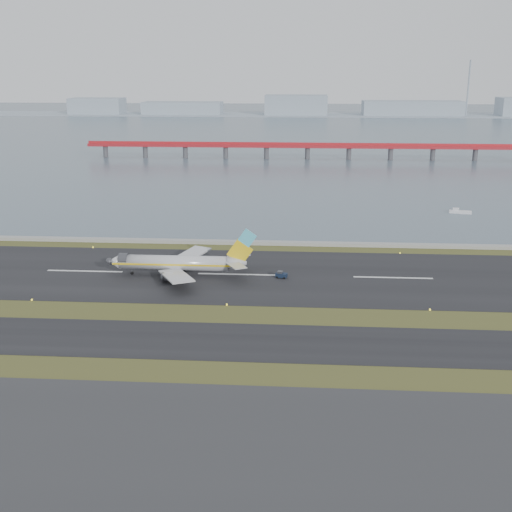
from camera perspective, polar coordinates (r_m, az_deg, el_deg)
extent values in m
plane|color=#324619|center=(137.68, -2.96, -5.53)|extent=(1000.00, 1000.00, 0.00)
cube|color=#2F2F31|center=(89.61, -7.35, -18.68)|extent=(1000.00, 50.00, 0.10)
cube|color=black|center=(126.70, -3.61, -7.53)|extent=(1000.00, 18.00, 0.10)
cube|color=black|center=(165.70, -1.74, -1.66)|extent=(1000.00, 45.00, 0.10)
cube|color=gray|center=(194.21, -0.87, 1.20)|extent=(1000.00, 2.50, 1.00)
cube|color=#42525F|center=(589.22, 2.43, 11.37)|extent=(1400.00, 800.00, 1.30)
cube|color=#B31E26|center=(379.33, 4.61, 9.69)|extent=(260.00, 5.00, 1.60)
cube|color=#B31E26|center=(379.16, 4.61, 9.92)|extent=(260.00, 0.40, 1.40)
cylinder|color=#4C4C51|center=(390.80, -9.81, 9.04)|extent=(2.80, 2.80, 7.00)
cylinder|color=#4C4C51|center=(379.88, 4.59, 9.02)|extent=(2.80, 2.80, 7.00)
cylinder|color=#4C4C51|center=(392.84, 18.89, 8.44)|extent=(2.80, 2.80, 7.00)
cube|color=#95A4B1|center=(748.70, 2.78, 12.43)|extent=(1400.00, 80.00, 1.00)
cube|color=#95A4B1|center=(784.27, -13.92, 12.82)|extent=(60.00, 35.00, 18.00)
cube|color=#95A4B1|center=(760.32, -6.52, 12.93)|extent=(90.00, 35.00, 14.00)
cube|color=#95A4B1|center=(747.88, 3.58, 13.26)|extent=(70.00, 35.00, 22.00)
cube|color=#95A4B1|center=(758.26, 13.70, 12.65)|extent=(110.00, 35.00, 16.00)
cylinder|color=#95A4B1|center=(769.44, 18.35, 13.99)|extent=(1.80, 1.80, 60.00)
cylinder|color=silver|center=(165.10, -7.32, -0.60)|extent=(28.00, 3.80, 3.80)
cone|color=silver|center=(168.79, -12.52, -0.48)|extent=(3.20, 3.80, 3.80)
cone|color=silver|center=(162.68, -1.72, -0.62)|extent=(5.00, 3.80, 3.80)
cube|color=yellow|center=(163.30, -7.45, -0.79)|extent=(31.00, 0.06, 0.45)
cube|color=yellow|center=(166.90, -7.19, -0.41)|extent=(31.00, 0.06, 0.45)
cube|color=silver|center=(156.94, -7.11, -1.76)|extent=(11.31, 15.89, 1.66)
cube|color=silver|center=(172.90, -6.06, -0.02)|extent=(11.31, 15.89, 1.66)
cylinder|color=#3A3B3F|center=(159.97, -7.53, -1.88)|extent=(4.20, 2.10, 2.10)
cylinder|color=#3A3B3F|center=(171.19, -6.75, -0.63)|extent=(4.20, 2.10, 2.10)
cube|color=yellow|center=(161.78, -1.44, 0.36)|extent=(6.80, 0.35, 6.85)
cube|color=#53CDEB|center=(160.63, -0.78, 1.62)|extent=(4.85, 0.37, 4.90)
cube|color=silver|center=(158.89, -1.74, -0.85)|extent=(5.64, 6.80, 0.22)
cube|color=silver|center=(166.13, -1.49, -0.07)|extent=(5.64, 6.80, 0.22)
cylinder|color=black|center=(168.46, -10.96, -1.51)|extent=(0.80, 0.28, 0.80)
cylinder|color=black|center=(163.09, -6.95, -1.89)|extent=(1.00, 0.38, 1.00)
cylinder|color=black|center=(168.32, -6.60, -1.29)|extent=(1.00, 0.38, 1.00)
cube|color=#121E33|center=(162.86, 2.27, -1.71)|extent=(3.15, 2.25, 1.07)
cube|color=#3A3B3F|center=(162.73, 2.15, -1.46)|extent=(1.53, 1.60, 0.62)
cylinder|color=black|center=(162.62, 1.87, -1.91)|extent=(0.67, 0.41, 0.62)
cylinder|color=black|center=(163.92, 2.01, -1.77)|extent=(0.67, 0.41, 0.62)
cylinder|color=black|center=(162.11, 2.53, -1.98)|extent=(0.67, 0.41, 0.62)
cylinder|color=black|center=(163.42, 2.66, -1.83)|extent=(0.67, 0.41, 0.62)
cube|color=silver|center=(247.53, 17.71, 3.73)|extent=(8.18, 3.87, 1.01)
cube|color=silver|center=(247.25, 17.34, 3.97)|extent=(2.54, 2.18, 1.01)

